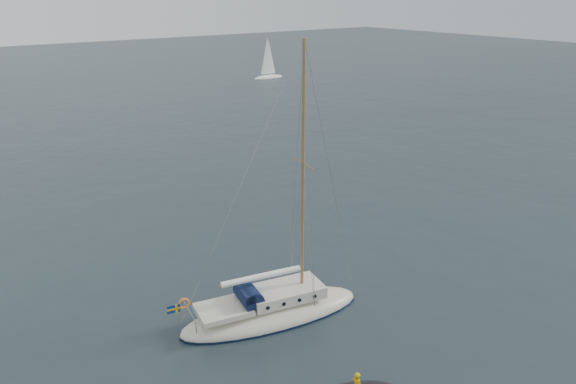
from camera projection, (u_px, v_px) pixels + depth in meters
ground at (304, 277)px, 31.18m from camera, size 300.00×300.00×0.00m
sailboat at (272, 298)px, 27.03m from camera, size 9.65×2.89×13.74m
dinghy at (287, 295)px, 28.98m from camera, size 2.58×1.17×0.37m
distant_yacht_b at (268, 58)px, 98.23m from camera, size 6.01×3.21×7.96m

